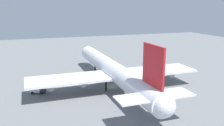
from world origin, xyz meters
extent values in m
plane|color=slate|center=(0.00, 0.00, 0.00)|extent=(292.67, 292.67, 0.00)
cylinder|color=silver|center=(0.00, 0.00, 6.30)|extent=(67.57, 6.11, 6.11)
sphere|color=silver|center=(33.79, 0.00, 6.30)|extent=(5.99, 5.99, 5.99)
sphere|color=silver|center=(-33.79, 0.00, 6.30)|extent=(5.20, 5.20, 5.20)
cube|color=red|center=(-28.38, 0.00, 14.24)|extent=(9.46, 0.50, 9.78)
cube|color=silver|center=(-29.73, -4.88, 7.22)|extent=(6.08, 9.17, 0.36)
cube|color=silver|center=(-29.73, 4.88, 7.22)|extent=(6.08, 9.17, 0.36)
cube|color=silver|center=(-3.38, -15.38, 5.38)|extent=(11.49, 27.09, 0.70)
cube|color=silver|center=(-3.38, 15.38, 5.38)|extent=(11.49, 27.09, 0.70)
cylinder|color=gray|center=(-2.38, -11.31, 3.75)|extent=(4.89, 2.57, 2.57)
cylinder|color=gray|center=(-2.38, -21.34, 3.75)|extent=(4.89, 2.57, 2.57)
cylinder|color=gray|center=(-2.38, 11.31, 3.75)|extent=(4.89, 2.57, 2.57)
cylinder|color=gray|center=(-2.38, 21.34, 3.75)|extent=(4.89, 2.57, 2.57)
cylinder|color=black|center=(21.62, 0.00, 1.62)|extent=(0.70, 0.70, 3.24)
cylinder|color=black|center=(-3.38, -3.36, 1.62)|extent=(0.70, 0.70, 3.24)
cylinder|color=black|center=(-3.38, 3.36, 1.62)|extent=(0.70, 0.70, 3.24)
cube|color=#333338|center=(1.21, 23.50, 1.38)|extent=(2.47, 2.24, 1.93)
cube|color=white|center=(2.27, 25.72, 1.03)|extent=(3.27, 3.92, 1.22)
cylinder|color=black|center=(0.30, 24.12, 0.42)|extent=(0.61, 0.88, 0.84)
cylinder|color=black|center=(2.27, 23.18, 0.42)|extent=(0.61, 0.88, 0.84)
cylinder|color=black|center=(1.61, 26.88, 0.42)|extent=(0.61, 0.88, 0.84)
cylinder|color=black|center=(3.58, 25.94, 0.42)|extent=(0.61, 0.88, 0.84)
cube|color=silver|center=(42.73, -42.83, 1.25)|extent=(1.73, 2.36, 1.61)
cube|color=yellow|center=(44.61, -42.57, 0.92)|extent=(2.62, 2.48, 0.94)
cylinder|color=black|center=(42.57, -41.66, 0.45)|extent=(0.92, 0.40, 0.89)
cylinder|color=black|center=(42.89, -44.00, 0.45)|extent=(0.92, 0.40, 0.89)
cylinder|color=black|center=(44.90, -41.34, 0.45)|extent=(0.92, 0.40, 0.89)
cylinder|color=black|center=(45.22, -43.68, 0.45)|extent=(0.92, 0.40, 0.89)
cone|color=orange|center=(32.93, 1.49, 0.28)|extent=(0.39, 0.39, 0.55)
camera|label=1|loc=(-76.22, 27.37, 27.59)|focal=38.55mm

